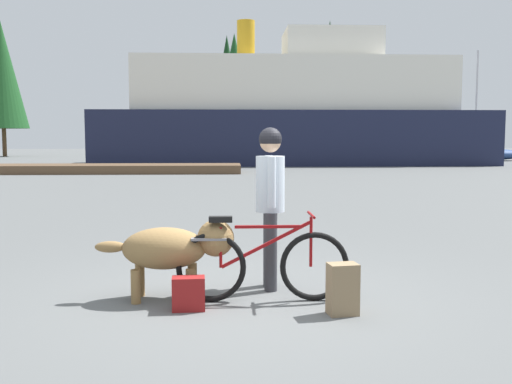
{
  "coord_description": "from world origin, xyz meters",
  "views": [
    {
      "loc": [
        -0.16,
        -6.01,
        1.7
      ],
      "look_at": [
        0.19,
        1.44,
        0.99
      ],
      "focal_mm": 40.88,
      "sensor_mm": 36.0,
      "label": 1
    }
  ],
  "objects_px": {
    "backpack": "(343,289)",
    "ferry_boat": "(293,114)",
    "sailboat_moored": "(475,154)",
    "person_cyclist": "(270,191)",
    "bicycle": "(262,264)",
    "handbag_pannier": "(189,294)",
    "dog": "(174,248)"
  },
  "relations": [
    {
      "from": "backpack",
      "to": "person_cyclist",
      "type": "bearing_deg",
      "value": 122.07
    },
    {
      "from": "person_cyclist",
      "to": "ferry_boat",
      "type": "height_order",
      "value": "ferry_boat"
    },
    {
      "from": "person_cyclist",
      "to": "dog",
      "type": "xyz_separation_m",
      "value": [
        -1.03,
        -0.39,
        -0.55
      ]
    },
    {
      "from": "dog",
      "to": "person_cyclist",
      "type": "bearing_deg",
      "value": 20.96
    },
    {
      "from": "bicycle",
      "to": "backpack",
      "type": "height_order",
      "value": "bicycle"
    },
    {
      "from": "person_cyclist",
      "to": "sailboat_moored",
      "type": "distance_m",
      "value": 38.65
    },
    {
      "from": "bicycle",
      "to": "dog",
      "type": "distance_m",
      "value": 0.93
    },
    {
      "from": "bicycle",
      "to": "handbag_pannier",
      "type": "bearing_deg",
      "value": -159.4
    },
    {
      "from": "bicycle",
      "to": "handbag_pannier",
      "type": "xyz_separation_m",
      "value": [
        -0.74,
        -0.28,
        -0.22
      ]
    },
    {
      "from": "person_cyclist",
      "to": "backpack",
      "type": "height_order",
      "value": "person_cyclist"
    },
    {
      "from": "backpack",
      "to": "handbag_pannier",
      "type": "height_order",
      "value": "backpack"
    },
    {
      "from": "sailboat_moored",
      "to": "ferry_boat",
      "type": "bearing_deg",
      "value": -162.28
    },
    {
      "from": "backpack",
      "to": "ferry_boat",
      "type": "height_order",
      "value": "ferry_boat"
    },
    {
      "from": "dog",
      "to": "backpack",
      "type": "relative_size",
      "value": 2.92
    },
    {
      "from": "bicycle",
      "to": "ferry_boat",
      "type": "height_order",
      "value": "ferry_boat"
    },
    {
      "from": "person_cyclist",
      "to": "handbag_pannier",
      "type": "height_order",
      "value": "person_cyclist"
    },
    {
      "from": "sailboat_moored",
      "to": "handbag_pannier",
      "type": "bearing_deg",
      "value": -116.98
    },
    {
      "from": "dog",
      "to": "handbag_pannier",
      "type": "height_order",
      "value": "dog"
    },
    {
      "from": "backpack",
      "to": "dog",
      "type": "bearing_deg",
      "value": 159.95
    },
    {
      "from": "dog",
      "to": "sailboat_moored",
      "type": "bearing_deg",
      "value": 62.53
    },
    {
      "from": "backpack",
      "to": "bicycle",
      "type": "bearing_deg",
      "value": 147.27
    },
    {
      "from": "ferry_boat",
      "to": "dog",
      "type": "bearing_deg",
      "value": -98.62
    },
    {
      "from": "handbag_pannier",
      "to": "person_cyclist",
      "type": "bearing_deg",
      "value": 42.73
    },
    {
      "from": "backpack",
      "to": "ferry_boat",
      "type": "distance_m",
      "value": 31.57
    },
    {
      "from": "handbag_pannier",
      "to": "sailboat_moored",
      "type": "height_order",
      "value": "sailboat_moored"
    },
    {
      "from": "person_cyclist",
      "to": "sailboat_moored",
      "type": "relative_size",
      "value": 0.23
    },
    {
      "from": "dog",
      "to": "ferry_boat",
      "type": "height_order",
      "value": "ferry_boat"
    },
    {
      "from": "backpack",
      "to": "sailboat_moored",
      "type": "bearing_deg",
      "value": 65.09
    },
    {
      "from": "person_cyclist",
      "to": "handbag_pannier",
      "type": "relative_size",
      "value": 5.44
    },
    {
      "from": "bicycle",
      "to": "sailboat_moored",
      "type": "bearing_deg",
      "value": 63.79
    },
    {
      "from": "sailboat_moored",
      "to": "backpack",
      "type": "bearing_deg",
      "value": -114.91
    },
    {
      "from": "bicycle",
      "to": "person_cyclist",
      "type": "xyz_separation_m",
      "value": [
        0.12,
        0.52,
        0.71
      ]
    }
  ]
}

